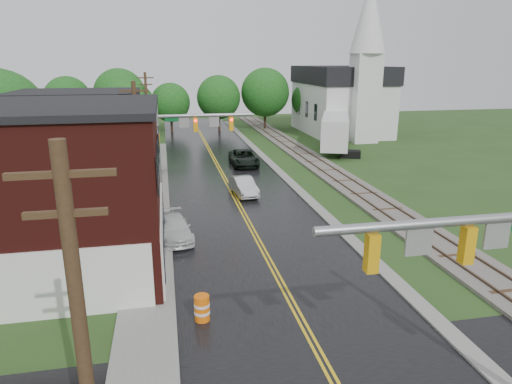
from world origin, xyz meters
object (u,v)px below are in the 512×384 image
object	(u,v)px
utility_pole_b	(138,149)
semi_trailer	(335,129)
brick_building	(11,192)
pickup_white	(174,228)
sedan_silver	(244,186)
traffic_signal_far	(186,132)
construction_barrel	(202,308)
utility_pole_a	(84,361)
tree_left_c	(73,120)
suv_dark	(244,158)
traffic_signal_near	(489,261)
utility_pole_c	(147,112)
tree_left_e	(129,110)
tree_left_b	(1,119)
church	(344,93)

from	to	relation	value
utility_pole_b	semi_trailer	bearing A→B (deg)	43.95
brick_building	utility_pole_b	xyz separation A→B (m)	(5.68, 7.00, 0.57)
brick_building	pickup_white	distance (m)	8.92
sedan_silver	pickup_white	bearing A→B (deg)	-130.26
traffic_signal_far	construction_barrel	bearing A→B (deg)	-91.52
utility_pole_a	sedan_silver	xyz separation A→B (m)	(7.60, 26.10, -4.03)
utility_pole_a	semi_trailer	xyz separation A→B (m)	(21.44, 42.67, -2.31)
tree_left_c	suv_dark	world-z (taller)	tree_left_c
tree_left_c	construction_barrel	size ratio (longest dim) A/B	6.89
traffic_signal_near	semi_trailer	distance (m)	42.25
traffic_signal_near	tree_left_c	xyz separation A→B (m)	(-17.32, 37.90, -0.46)
utility_pole_b	utility_pole_c	xyz separation A→B (m)	(0.00, 22.00, 0.00)
brick_building	tree_left_e	size ratio (longest dim) A/B	1.75
suv_dark	sedan_silver	size ratio (longest dim) A/B	1.32
traffic_signal_far	tree_left_c	size ratio (longest dim) A/B	0.96
brick_building	construction_barrel	world-z (taller)	brick_building
tree_left_b	tree_left_e	world-z (taller)	tree_left_b
utility_pole_a	tree_left_c	bearing A→B (deg)	100.02
pickup_white	suv_dark	bearing A→B (deg)	61.30
utility_pole_b	utility_pole_a	bearing A→B (deg)	-90.00
suv_dark	sedan_silver	xyz separation A→B (m)	(-1.81, -10.27, -0.08)
utility_pole_c	traffic_signal_far	bearing A→B (deg)	-78.91
utility_pole_a	suv_dark	size ratio (longest dim) A/B	1.63
traffic_signal_far	semi_trailer	world-z (taller)	traffic_signal_far
church	semi_trailer	world-z (taller)	church
utility_pole_b	semi_trailer	xyz separation A→B (m)	(21.44, 20.67, -2.31)
construction_barrel	church	bearing A→B (deg)	62.04
utility_pole_a	traffic_signal_far	bearing A→B (deg)	82.97
pickup_white	traffic_signal_near	bearing A→B (deg)	-69.34
utility_pole_c	suv_dark	world-z (taller)	utility_pole_c
sedan_silver	tree_left_e	bearing A→B (deg)	109.94
pickup_white	church	bearing A→B (deg)	48.46
utility_pole_b	tree_left_c	distance (m)	19.24
suv_dark	tree_left_b	bearing A→B (deg)	-166.72
semi_trailer	construction_barrel	xyz separation A→B (m)	(-18.60, -34.06, -1.86)
church	traffic_signal_far	distance (m)	35.59
tree_left_c	church	bearing A→B (deg)	22.24
utility_pole_b	tree_left_e	distance (m)	23.99
utility_pole_c	semi_trailer	distance (m)	21.60
utility_pole_c	tree_left_c	bearing A→B (deg)	-149.80
tree_left_c	tree_left_b	bearing A→B (deg)	-116.56
utility_pole_c	semi_trailer	bearing A→B (deg)	-3.55
utility_pole_a	utility_pole_c	bearing A→B (deg)	90.00
suv_dark	traffic_signal_near	bearing A→B (deg)	-87.63
utility_pole_b	utility_pole_c	bearing A→B (deg)	90.00
sedan_silver	construction_barrel	world-z (taller)	sedan_silver
church	utility_pole_a	size ratio (longest dim) A/B	2.22
utility_pole_a	suv_dark	world-z (taller)	utility_pole_a
church	traffic_signal_near	bearing A→B (deg)	-107.72
traffic_signal_far	utility_pole_c	size ratio (longest dim) A/B	0.82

